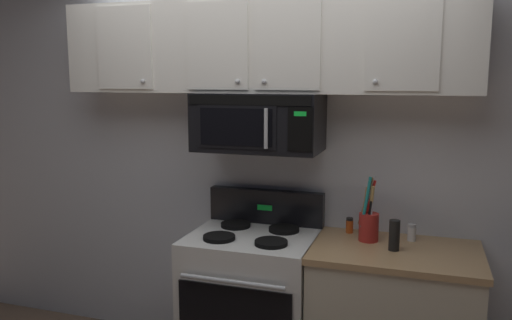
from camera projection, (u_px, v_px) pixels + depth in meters
back_wall at (270, 153)px, 3.40m from camera, size 5.20×0.10×2.70m
stove_range at (253, 302)px, 3.20m from camera, size 0.76×0.69×1.12m
over_range_microwave at (259, 122)px, 3.13m from camera, size 0.76×0.43×0.35m
upper_cabinets at (260, 47)px, 3.09m from camera, size 2.50×0.36×0.55m
utensil_crock_red at (369, 222)px, 3.00m from camera, size 0.12×0.12×0.38m
salt_shaker at (412, 233)px, 3.01m from camera, size 0.05×0.05×0.10m
pepper_mill at (394, 235)px, 2.84m from camera, size 0.06×0.06×0.17m
spice_jar at (350, 225)px, 3.17m from camera, size 0.04×0.04×0.09m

